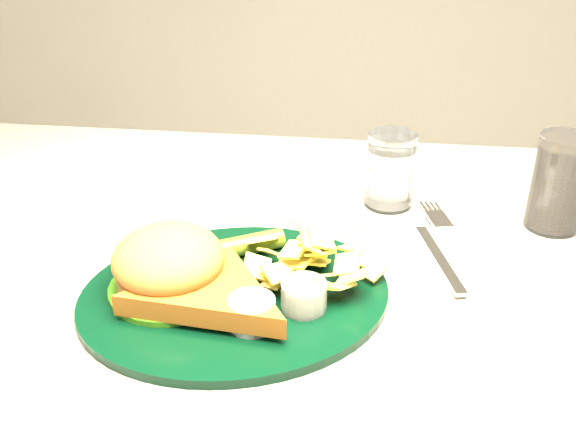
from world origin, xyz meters
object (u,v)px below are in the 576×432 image
water_glass (390,170)px  cola_glass (560,183)px  dinner_plate (234,269)px  fork_napkin (439,254)px

water_glass → cola_glass: 0.21m
dinner_plate → water_glass: water_glass is taller
cola_glass → dinner_plate: bearing=-150.8°
fork_napkin → water_glass: bearing=99.1°
dinner_plate → water_glass: size_ratio=3.21×
dinner_plate → water_glass: bearing=36.5°
water_glass → dinner_plate: bearing=-123.8°
water_glass → cola_glass: size_ratio=0.83×
dinner_plate → fork_napkin: (0.22, 0.11, -0.03)m
cola_glass → fork_napkin: cola_glass is taller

